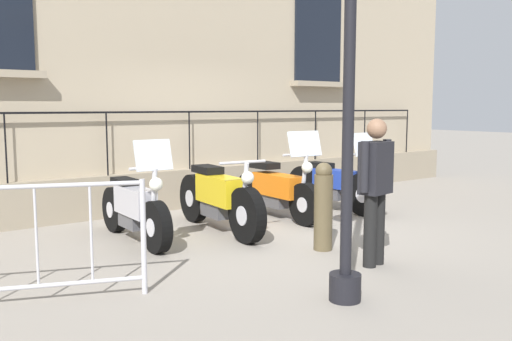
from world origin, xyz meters
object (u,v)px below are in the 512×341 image
(motorcycle_blue, at_px, (334,185))
(motorcycle_orange, at_px, (277,190))
(motorcycle_silver, at_px, (135,209))
(motorcycle_yellow, at_px, (219,199))
(pedestrian_standing, at_px, (375,184))
(crowd_barrier, at_px, (8,241))
(bollard, at_px, (323,206))

(motorcycle_blue, bearing_deg, motorcycle_orange, -95.14)
(motorcycle_silver, relative_size, motorcycle_yellow, 0.88)
(motorcycle_silver, relative_size, pedestrian_standing, 1.24)
(crowd_barrier, bearing_deg, motorcycle_silver, 128.68)
(motorcycle_orange, distance_m, motorcycle_blue, 1.11)
(motorcycle_silver, distance_m, motorcycle_blue, 3.47)
(motorcycle_silver, distance_m, motorcycle_orange, 2.36)
(motorcycle_silver, height_order, bollard, motorcycle_silver)
(motorcycle_orange, distance_m, crowd_barrier, 4.42)
(motorcycle_silver, bearing_deg, bollard, 43.61)
(bollard, bearing_deg, motorcycle_silver, -136.39)
(motorcycle_yellow, relative_size, motorcycle_blue, 1.12)
(bollard, bearing_deg, motorcycle_blue, 132.24)
(motorcycle_yellow, xyz_separation_m, crowd_barrier, (1.28, -2.94, 0.12))
(bollard, bearing_deg, crowd_barrier, -94.42)
(motorcycle_blue, xyz_separation_m, bollard, (1.68, -1.85, 0.10))
(crowd_barrier, bearing_deg, bollard, 85.58)
(crowd_barrier, bearing_deg, motorcycle_blue, 105.11)
(motorcycle_blue, bearing_deg, crowd_barrier, -74.89)
(crowd_barrier, distance_m, pedestrian_standing, 3.57)
(motorcycle_yellow, bearing_deg, crowd_barrier, -66.46)
(motorcycle_silver, height_order, motorcycle_blue, motorcycle_silver)
(crowd_barrier, bearing_deg, motorcycle_yellow, 113.54)
(motorcycle_orange, relative_size, pedestrian_standing, 1.29)
(motorcycle_silver, xyz_separation_m, motorcycle_orange, (-0.09, 2.36, 0.02))
(pedestrian_standing, bearing_deg, motorcycle_orange, 163.70)
(motorcycle_blue, relative_size, pedestrian_standing, 1.26)
(motorcycle_blue, xyz_separation_m, crowd_barrier, (1.42, -5.26, 0.14))
(motorcycle_silver, distance_m, bollard, 2.35)
(motorcycle_blue, distance_m, pedestrian_standing, 3.13)
(crowd_barrier, relative_size, pedestrian_standing, 1.37)
(pedestrian_standing, bearing_deg, motorcycle_blue, 143.00)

